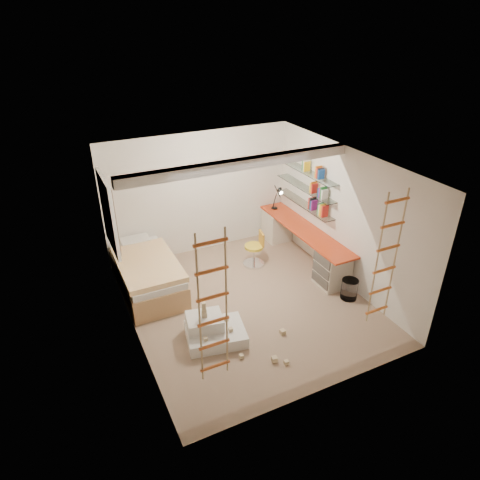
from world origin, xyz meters
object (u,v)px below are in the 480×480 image
swivel_chair (255,253)px  play_platform (213,331)px  desk (302,243)px  bed (147,274)px

swivel_chair → play_platform: size_ratio=0.71×
desk → play_platform: bearing=-150.9°
bed → play_platform: bearing=-73.2°
bed → play_platform: size_ratio=1.92×
desk → play_platform: size_ratio=2.69×
bed → swivel_chair: (2.22, -0.11, -0.06)m
desk → swivel_chair: size_ratio=3.78×
desk → bed: desk is taller
swivel_chair → bed: bearing=177.2°
swivel_chair → desk: bearing=-14.6°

